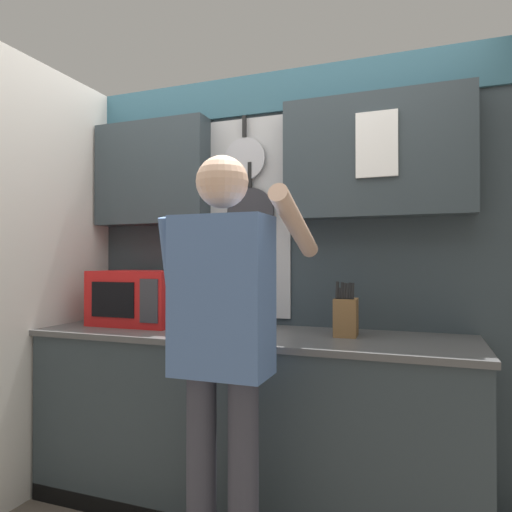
{
  "coord_description": "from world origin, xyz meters",
  "views": [
    {
      "loc": [
        0.87,
        -2.22,
        1.29
      ],
      "look_at": [
        -0.03,
        0.22,
        1.32
      ],
      "focal_mm": 32.0,
      "sensor_mm": 36.0,
      "label": 1
    }
  ],
  "objects_px": {
    "knife_block": "(346,316)",
    "person": "(223,329)",
    "utensil_crock": "(214,312)",
    "microwave": "(140,298)"
  },
  "relations": [
    {
      "from": "knife_block",
      "to": "person",
      "type": "bearing_deg",
      "value": -121.42
    },
    {
      "from": "utensil_crock",
      "to": "person",
      "type": "xyz_separation_m",
      "value": [
        0.34,
        -0.63,
        0.01
      ]
    },
    {
      "from": "knife_block",
      "to": "utensil_crock",
      "type": "xyz_separation_m",
      "value": [
        -0.72,
        0.0,
        -0.01
      ]
    },
    {
      "from": "knife_block",
      "to": "person",
      "type": "height_order",
      "value": "person"
    },
    {
      "from": "microwave",
      "to": "utensil_crock",
      "type": "distance_m",
      "value": 0.49
    },
    {
      "from": "person",
      "to": "knife_block",
      "type": "bearing_deg",
      "value": 58.58
    },
    {
      "from": "microwave",
      "to": "knife_block",
      "type": "bearing_deg",
      "value": 0.0
    },
    {
      "from": "microwave",
      "to": "person",
      "type": "bearing_deg",
      "value": -37.41
    },
    {
      "from": "person",
      "to": "utensil_crock",
      "type": "bearing_deg",
      "value": 118.23
    },
    {
      "from": "microwave",
      "to": "utensil_crock",
      "type": "xyz_separation_m",
      "value": [
        0.48,
        0.0,
        -0.07
      ]
    }
  ]
}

